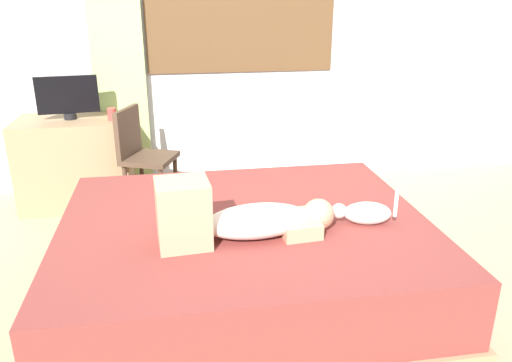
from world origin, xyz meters
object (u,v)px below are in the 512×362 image
(cup, at_px, (112,114))
(chair_by_desk, at_px, (141,152))
(cat, at_px, (364,213))
(person_lying, at_px, (239,218))
(desk, at_px, (77,162))
(bed, at_px, (245,259))
(tv_monitor, at_px, (68,97))

(cup, xyz_separation_m, chair_by_desk, (0.21, -0.16, -0.28))
(cup, bearing_deg, cat, -49.23)
(cat, bearing_deg, cup, 130.77)
(person_lying, distance_m, chair_by_desk, 1.72)
(cat, xyz_separation_m, desk, (-1.83, 1.82, -0.21))
(bed, relative_size, cat, 5.98)
(cat, relative_size, cup, 3.55)
(cat, xyz_separation_m, chair_by_desk, (-1.28, 1.57, -0.07))
(cat, distance_m, desk, 2.59)
(desk, xyz_separation_m, cup, (0.34, -0.10, 0.42))
(cat, height_order, chair_by_desk, chair_by_desk)
(desk, bearing_deg, cup, -15.88)
(person_lying, distance_m, tv_monitor, 2.21)
(bed, relative_size, desk, 2.34)
(person_lying, relative_size, desk, 1.05)
(tv_monitor, bearing_deg, chair_by_desk, -24.59)
(person_lying, distance_m, desk, 2.20)
(bed, bearing_deg, cup, 118.59)
(tv_monitor, relative_size, chair_by_desk, 0.56)
(bed, bearing_deg, chair_by_desk, 114.44)
(tv_monitor, bearing_deg, cup, -15.75)
(desk, xyz_separation_m, tv_monitor, (-0.00, -0.00, 0.55))
(cup, bearing_deg, bed, -61.41)
(desk, distance_m, tv_monitor, 0.55)
(bed, relative_size, person_lying, 2.24)
(person_lying, relative_size, cup, 9.48)
(desk, bearing_deg, chair_by_desk, -24.71)
(tv_monitor, height_order, chair_by_desk, tv_monitor)
(bed, height_order, cat, cat)
(bed, xyz_separation_m, person_lying, (-0.06, -0.22, 0.37))
(person_lying, xyz_separation_m, chair_by_desk, (-0.58, 1.62, -0.12))
(bed, height_order, tv_monitor, tv_monitor)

